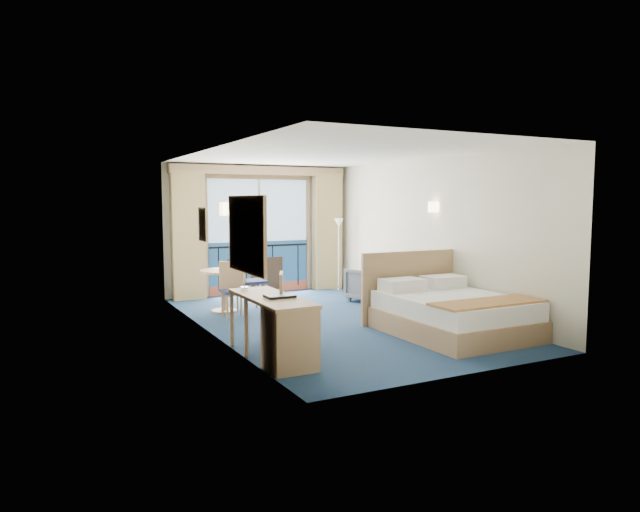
{
  "coord_description": "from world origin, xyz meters",
  "views": [
    {
      "loc": [
        -4.34,
        -8.1,
        1.97
      ],
      "look_at": [
        -0.1,
        0.2,
        1.05
      ],
      "focal_mm": 32.0,
      "sensor_mm": 36.0,
      "label": 1
    }
  ],
  "objects": [
    {
      "name": "floor",
      "position": [
        0.0,
        0.0,
        0.0
      ],
      "size": [
        6.5,
        6.5,
        0.0
      ],
      "primitive_type": "plane",
      "color": "navy",
      "rests_on": "ground"
    },
    {
      "name": "room_walls",
      "position": [
        0.0,
        0.0,
        1.78
      ],
      "size": [
        4.04,
        6.54,
        2.72
      ],
      "color": "silver",
      "rests_on": "ground"
    },
    {
      "name": "balcony_door",
      "position": [
        -0.01,
        3.22,
        1.14
      ],
      "size": [
        2.36,
        0.03,
        2.52
      ],
      "color": "navy",
      "rests_on": "room_walls"
    },
    {
      "name": "curtain_left",
      "position": [
        -1.55,
        3.07,
        1.28
      ],
      "size": [
        0.65,
        0.22,
        2.55
      ],
      "primitive_type": "cube",
      "color": "tan",
      "rests_on": "room_walls"
    },
    {
      "name": "curtain_right",
      "position": [
        1.55,
        3.07,
        1.28
      ],
      "size": [
        0.65,
        0.22,
        2.55
      ],
      "primitive_type": "cube",
      "color": "tan",
      "rests_on": "room_walls"
    },
    {
      "name": "pelmet",
      "position": [
        0.0,
        3.1,
        2.58
      ],
      "size": [
        3.8,
        0.25,
        0.18
      ],
      "primitive_type": "cube",
      "color": "tan",
      "rests_on": "room_walls"
    },
    {
      "name": "mirror",
      "position": [
        -1.97,
        -1.5,
        1.55
      ],
      "size": [
        0.05,
        1.25,
        0.95
      ],
      "color": "tan",
      "rests_on": "room_walls"
    },
    {
      "name": "wall_print",
      "position": [
        -1.97,
        0.45,
        1.6
      ],
      "size": [
        0.04,
        0.42,
        0.52
      ],
      "color": "tan",
      "rests_on": "room_walls"
    },
    {
      "name": "sconce_left",
      "position": [
        -1.94,
        -0.6,
        1.85
      ],
      "size": [
        0.18,
        0.18,
        0.18
      ],
      "primitive_type": "cylinder",
      "color": "#FFEBB2",
      "rests_on": "room_walls"
    },
    {
      "name": "sconce_right",
      "position": [
        1.94,
        -0.15,
        1.85
      ],
      "size": [
        0.18,
        0.18,
        0.18
      ],
      "primitive_type": "cylinder",
      "color": "#FFEBB2",
      "rests_on": "room_walls"
    },
    {
      "name": "bed",
      "position": [
        1.15,
        -1.6,
        0.32
      ],
      "size": [
        1.82,
        2.17,
        1.15
      ],
      "color": "tan",
      "rests_on": "ground"
    },
    {
      "name": "nightstand",
      "position": [
        1.79,
        -0.36,
        0.25
      ],
      "size": [
        0.38,
        0.36,
        0.49
      ],
      "primitive_type": "cube",
      "color": "tan",
      "rests_on": "ground"
    },
    {
      "name": "phone",
      "position": [
        1.82,
        -0.35,
        0.53
      ],
      "size": [
        0.19,
        0.16,
        0.07
      ],
      "primitive_type": "cube",
      "rotation": [
        0.0,
        0.0,
        0.27
      ],
      "color": "silver",
      "rests_on": "nightstand"
    },
    {
      "name": "armchair",
      "position": [
        1.52,
        1.27,
        0.33
      ],
      "size": [
        0.91,
        0.92,
        0.66
      ],
      "primitive_type": "imported",
      "rotation": [
        0.0,
        0.0,
        3.47
      ],
      "color": "#4D525E",
      "rests_on": "ground"
    },
    {
      "name": "floor_lamp",
      "position": [
        1.63,
        2.67,
        1.19
      ],
      "size": [
        0.22,
        0.22,
        1.57
      ],
      "color": "silver",
      "rests_on": "ground"
    },
    {
      "name": "desk",
      "position": [
        -1.7,
        -2.06,
        0.43
      ],
      "size": [
        0.57,
        1.66,
        0.78
      ],
      "color": "tan",
      "rests_on": "ground"
    },
    {
      "name": "desk_chair",
      "position": [
        -1.3,
        -1.28,
        0.57
      ],
      "size": [
        0.59,
        0.58,
        1.02
      ],
      "rotation": [
        0.0,
        0.0,
        1.14
      ],
      "color": "#20294B",
      "rests_on": "ground"
    },
    {
      "name": "folder",
      "position": [
        -1.64,
        -1.73,
        0.8
      ],
      "size": [
        0.35,
        0.27,
        0.03
      ],
      "primitive_type": "cube",
      "rotation": [
        0.0,
        0.0,
        -0.02
      ],
      "color": "black",
      "rests_on": "desk"
    },
    {
      "name": "desk_lamp",
      "position": [
        -1.82,
        -0.94,
        1.09
      ],
      "size": [
        0.11,
        0.11,
        0.41
      ],
      "color": "silver",
      "rests_on": "desk"
    },
    {
      "name": "round_table",
      "position": [
        -1.32,
        1.54,
        0.56
      ],
      "size": [
        0.83,
        0.83,
        0.75
      ],
      "color": "tan",
      "rests_on": "ground"
    },
    {
      "name": "table_chair_a",
      "position": [
        -0.95,
        1.42,
        0.61
      ],
      "size": [
        0.5,
        0.49,
        1.08
      ],
      "rotation": [
        0.0,
        0.0,
        1.63
      ],
      "color": "#20294B",
      "rests_on": "ground"
    },
    {
      "name": "table_chair_b",
      "position": [
        -1.33,
        1.0,
        0.53
      ],
      "size": [
        0.42,
        0.43,
        0.94
      ],
      "rotation": [
        0.0,
        0.0,
        -0.04
      ],
      "color": "#20294B",
      "rests_on": "ground"
    }
  ]
}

